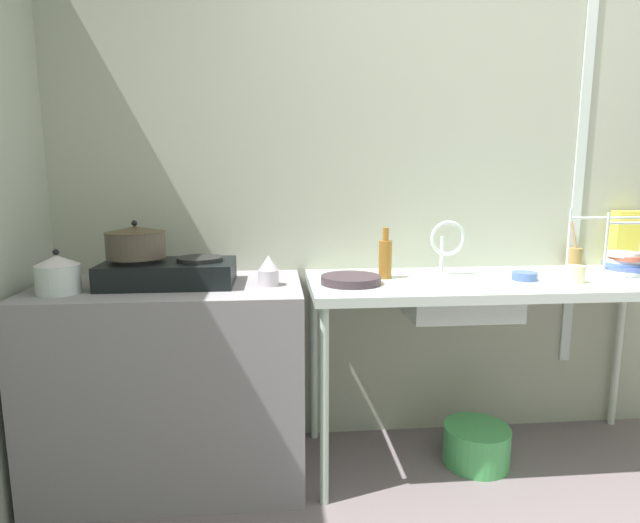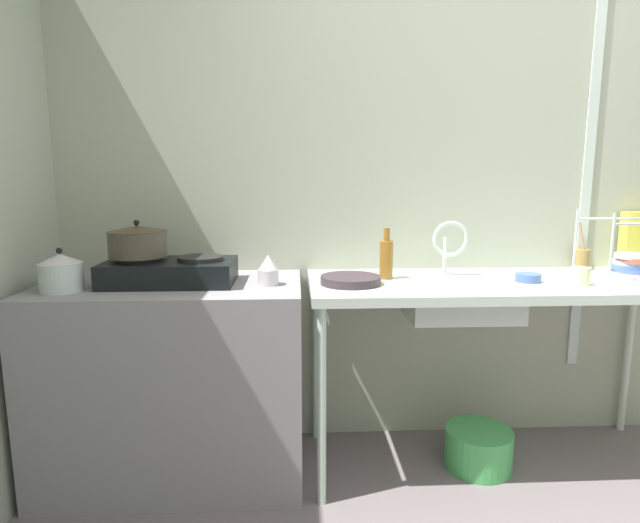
{
  "view_description": "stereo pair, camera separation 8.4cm",
  "coord_description": "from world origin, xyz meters",
  "views": [
    {
      "loc": [
        -1.11,
        -0.99,
        1.32
      ],
      "look_at": [
        -0.92,
        1.15,
        0.97
      ],
      "focal_mm": 28.22,
      "sensor_mm": 36.0,
      "label": 1
    },
    {
      "loc": [
        -1.03,
        -0.99,
        1.32
      ],
      "look_at": [
        -0.92,
        1.15,
        0.97
      ],
      "focal_mm": 28.22,
      "sensor_mm": 36.0,
      "label": 2
    }
  ],
  "objects": [
    {
      "name": "counter_sink",
      "position": [
        -0.11,
        1.15,
        0.81
      ],
      "size": [
        1.7,
        0.62,
        0.87
      ],
      "color": "silver",
      "rests_on": "ground"
    },
    {
      "name": "small_bowl_on_drainboard",
      "position": [
        -0.01,
        1.12,
        0.89
      ],
      "size": [
        0.11,
        0.11,
        0.04
      ],
      "primitive_type": "cylinder",
      "color": "#4763A4",
      "rests_on": "counter_sink"
    },
    {
      "name": "stove",
      "position": [
        -1.56,
        1.15,
        0.93
      ],
      "size": [
        0.54,
        0.31,
        0.12
      ],
      "color": "black",
      "rests_on": "counter_concrete"
    },
    {
      "name": "counter_concrete",
      "position": [
        -1.57,
        1.15,
        0.44
      ],
      "size": [
        1.12,
        0.62,
        0.87
      ],
      "primitive_type": "cube",
      "color": "gray",
      "rests_on": "ground"
    },
    {
      "name": "cereal_box",
      "position": [
        0.67,
        1.41,
        1.02
      ],
      "size": [
        0.15,
        0.08,
        0.29
      ],
      "primitive_type": "cube",
      "rotation": [
        0.0,
        0.0,
        -0.05
      ],
      "color": "yellow",
      "rests_on": "counter_sink"
    },
    {
      "name": "utensil_jar",
      "position": [
        0.4,
        1.4,
        0.93
      ],
      "size": [
        0.07,
        0.07,
        0.23
      ],
      "color": "olive",
      "rests_on": "counter_sink"
    },
    {
      "name": "percolator",
      "position": [
        -1.14,
        1.11,
        0.94
      ],
      "size": [
        0.09,
        0.09,
        0.13
      ],
      "color": "silver",
      "rests_on": "counter_concrete"
    },
    {
      "name": "wall_back",
      "position": [
        0.0,
        1.51,
        1.21
      ],
      "size": [
        5.12,
        0.1,
        2.41
      ],
      "primitive_type": "cube",
      "color": "#A0A590",
      "rests_on": "ground"
    },
    {
      "name": "pot_on_left_burner",
      "position": [
        -1.69,
        1.15,
        1.06
      ],
      "size": [
        0.24,
        0.24,
        0.16
      ],
      "color": "#443C31",
      "rests_on": "stove"
    },
    {
      "name": "sink_basin",
      "position": [
        -0.32,
        1.12,
        0.8
      ],
      "size": [
        0.47,
        0.38,
        0.15
      ],
      "primitive_type": "cube",
      "color": "silver",
      "rests_on": "counter_sink"
    },
    {
      "name": "wall_metal_strip",
      "position": [
        0.42,
        1.45,
        1.33
      ],
      "size": [
        0.05,
        0.01,
        1.93
      ],
      "primitive_type": "cube",
      "color": "silver"
    },
    {
      "name": "bottle_by_sink",
      "position": [
        -0.62,
        1.21,
        0.97
      ],
      "size": [
        0.06,
        0.06,
        0.23
      ],
      "color": "#946021",
      "rests_on": "counter_sink"
    },
    {
      "name": "cup_by_rack",
      "position": [
        0.18,
        1.05,
        0.91
      ],
      "size": [
        0.08,
        0.08,
        0.07
      ],
      "primitive_type": "cylinder",
      "color": "beige",
      "rests_on": "counter_sink"
    },
    {
      "name": "bucket_on_floor",
      "position": [
        -0.19,
        1.11,
        0.09
      ],
      "size": [
        0.3,
        0.3,
        0.18
      ],
      "primitive_type": "cylinder",
      "color": "#419F51",
      "rests_on": "ground"
    },
    {
      "name": "frying_pan",
      "position": [
        -0.79,
        1.11,
        0.89
      ],
      "size": [
        0.26,
        0.26,
        0.03
      ],
      "primitive_type": "cylinder",
      "color": "#382B32",
      "rests_on": "counter_sink"
    },
    {
      "name": "pot_beside_stove",
      "position": [
        -1.97,
        1.03,
        0.95
      ],
      "size": [
        0.17,
        0.17,
        0.18
      ],
      "color": "silver",
      "rests_on": "counter_concrete"
    },
    {
      "name": "dish_rack",
      "position": [
        0.48,
        1.15,
        0.93
      ],
      "size": [
        0.39,
        0.29,
        0.31
      ],
      "color": "#B6BDBE",
      "rests_on": "counter_sink"
    },
    {
      "name": "faucet",
      "position": [
        -0.31,
        1.27,
        1.04
      ],
      "size": [
        0.17,
        0.09,
        0.26
      ],
      "color": "silver",
      "rests_on": "counter_sink"
    }
  ]
}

